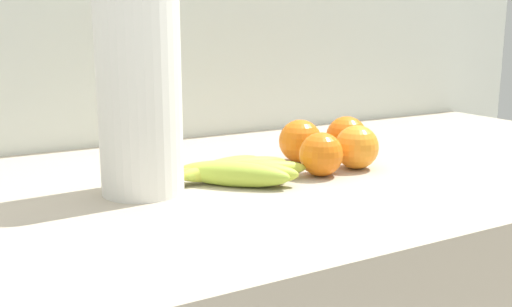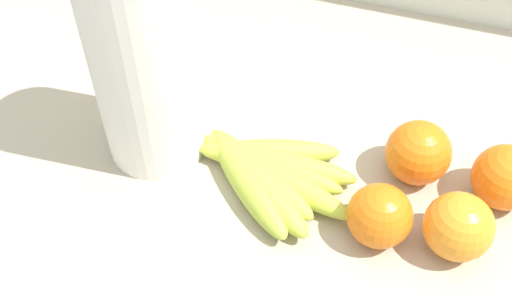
{
  "view_description": "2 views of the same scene",
  "coord_description": "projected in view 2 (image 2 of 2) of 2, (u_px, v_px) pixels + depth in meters",
  "views": [
    {
      "loc": [
        -0.59,
        -0.84,
        1.1
      ],
      "look_at": [
        -0.11,
        -0.01,
        0.89
      ],
      "focal_mm": 42.08,
      "sensor_mm": 36.0,
      "label": 1
    },
    {
      "loc": [
        -0.02,
        -0.48,
        1.47
      ],
      "look_at": [
        -0.16,
        -0.01,
        0.9
      ],
      "focal_mm": 44.59,
      "sensor_mm": 36.0,
      "label": 2
    }
  ],
  "objects": [
    {
      "name": "orange_front",
      "position": [
        458.0,
        227.0,
        0.69
      ],
      "size": [
        0.08,
        0.08,
        0.08
      ],
      "primitive_type": "sphere",
      "color": "orange",
      "rests_on": "counter"
    },
    {
      "name": "banana_bunch",
      "position": [
        264.0,
        172.0,
        0.77
      ],
      "size": [
        0.22,
        0.17,
        0.04
      ],
      "color": "#AAC63F",
      "rests_on": "counter"
    },
    {
      "name": "orange_right",
      "position": [
        418.0,
        153.0,
        0.76
      ],
      "size": [
        0.08,
        0.08,
        0.08
      ],
      "primitive_type": "sphere",
      "color": "orange",
      "rests_on": "counter"
    },
    {
      "name": "orange_far_right",
      "position": [
        506.0,
        177.0,
        0.73
      ],
      "size": [
        0.08,
        0.08,
        0.08
      ],
      "primitive_type": "sphere",
      "color": "orange",
      "rests_on": "counter"
    },
    {
      "name": "orange_back_right",
      "position": [
        380.0,
        216.0,
        0.7
      ],
      "size": [
        0.07,
        0.07,
        0.07
      ],
      "primitive_type": "sphere",
      "color": "orange",
      "rests_on": "counter"
    },
    {
      "name": "paper_towel_roll",
      "position": [
        143.0,
        56.0,
        0.71
      ],
      "size": [
        0.12,
        0.12,
        0.33
      ],
      "color": "white",
      "rests_on": "counter"
    },
    {
      "name": "wall_back",
      "position": [
        410.0,
        95.0,
        1.16
      ],
      "size": [
        1.94,
        0.06,
        1.3
      ],
      "primitive_type": "cube",
      "color": "silver",
      "rests_on": "ground"
    }
  ]
}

